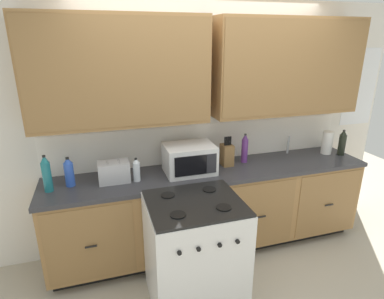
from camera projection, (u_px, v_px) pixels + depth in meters
ground_plane at (221, 263)px, 3.21m from camera, size 8.12×8.12×0.00m
wall_unit at (208, 92)px, 3.11m from camera, size 4.45×0.40×2.53m
counter_run at (212, 209)px, 3.33m from camera, size 3.28×0.64×0.91m
stove_range at (195, 251)px, 2.65m from camera, size 0.76×0.68×0.95m
microwave at (189, 159)px, 3.08m from camera, size 0.48×0.37×0.28m
toaster at (114, 172)px, 2.89m from camera, size 0.28×0.18×0.19m
knife_block at (227, 154)px, 3.27m from camera, size 0.11×0.14×0.31m
sink_faucet at (288, 145)px, 3.62m from camera, size 0.02×0.02×0.20m
paper_towel_roll at (327, 143)px, 3.60m from camera, size 0.12×0.12×0.26m
bottle_blue at (69, 172)px, 2.80m from camera, size 0.08×0.08×0.27m
bottle_violet at (245, 148)px, 3.34m from camera, size 0.07×0.07×0.31m
bottle_dark at (342, 143)px, 3.56m from camera, size 0.08×0.08×0.29m
bottle_teal at (47, 174)px, 2.68m from camera, size 0.07×0.07×0.33m
bottle_clear at (136, 170)px, 2.90m from camera, size 0.07×0.07×0.22m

